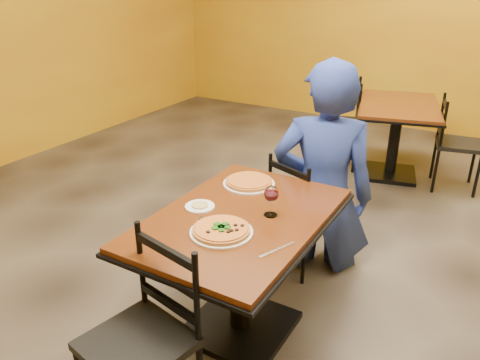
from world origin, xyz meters
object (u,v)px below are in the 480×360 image
Objects in this scene: chair_main_near at (137,345)px; diner at (325,167)px; chair_second_right at (459,145)px; pizza_main at (221,229)px; wine_glass at (271,200)px; table_main at (240,247)px; chair_main_far at (304,212)px; side_plate at (200,207)px; plate_far at (249,184)px; pizza_far at (249,181)px; chair_second_left at (338,123)px; plate_main at (221,232)px; table_second at (396,124)px.

diner is at bearing 95.46° from chair_main_near.
chair_second_right reaches higher than pizza_main.
diner reaches higher than wine_glass.
chair_main_far reaches higher than table_main.
side_plate is (-0.35, -0.95, 0.03)m from diner.
side_plate is at bearing 92.13° from chair_main_far.
chair_main_near is at bearing -85.61° from plate_far.
pizza_far is at bearing 45.02° from diner.
pizza_far is at bearing -11.83° from chair_second_left.
chair_second_left is 2.41m from plate_far.
chair_second_left is (-0.35, 3.50, 0.01)m from chair_main_near.
wine_glass is (0.10, -0.72, 0.43)m from chair_main_far.
table_main is at bearing 152.32° from chair_second_right.
table_main is at bearing -9.48° from chair_second_left.
wine_glass reaches higher than pizza_far.
chair_second_left reaches higher than pizza_main.
chair_second_left is at bearing 96.28° from plate_far.
chair_main_far reaches higher than plate_far.
plate_main is at bearing -86.75° from table_main.
chair_second_right is at bearing 71.88° from chair_second_left.
pizza_far is (-0.19, -0.44, 0.36)m from chair_main_far.
chair_main_near is 0.64m from pizza_main.
diner reaches higher than pizza_far.
plate_main is (-0.10, -1.12, 0.03)m from diner.
chair_main_far is 2.68× the size of plate_main.
chair_main_far is 2.07m from chair_second_right.
chair_second_left is at bearing 77.87° from chair_second_right.
diner is at bearing -1.90° from chair_second_left.
plate_far is at bearing 78.55° from side_plate.
table_second is 0.88× the size of diner.
table_main is 0.94m from diner.
pizza_far is at bearing 78.55° from side_plate.
pizza_main is 0.32m from wine_glass.
wine_glass is (-0.63, -2.66, 0.40)m from chair_second_right.
table_second is 4.54× the size of pizza_far.
chair_second_right is (0.59, 0.00, -0.11)m from table_second.
chair_second_right is 2.83× the size of plate_main.
plate_main is 1.11× the size of pizza_far.
chair_main_near is 5.04× the size of wine_glass.
side_plate is at bearing 145.32° from pizza_main.
plate_main is at bearing -93.15° from table_second.
table_main is 2.75m from table_second.
chair_second_right is 0.61× the size of diner.
pizza_far is (-0.16, 0.37, 0.21)m from table_main.
plate_far is at bearing 106.35° from pizza_main.
chair_second_left is 1.92m from diner.
chair_second_right is 3.09× the size of pizza_main.
chair_main_near is 1.16m from plate_far.
side_plate is at bearing 114.64° from chair_main_near.
plate_far is at bearing 135.75° from wine_glass.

